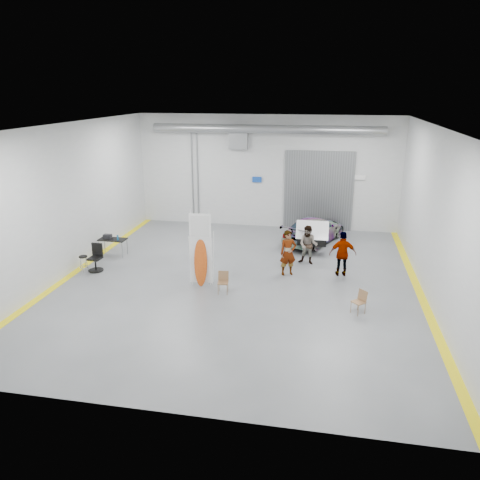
% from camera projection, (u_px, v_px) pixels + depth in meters
% --- Properties ---
extents(ground, '(16.00, 16.00, 0.00)m').
position_uv_depth(ground, '(238.00, 282.00, 18.43)').
color(ground, '#5C5F63').
rests_on(ground, ground).
extents(room_shell, '(14.02, 16.18, 6.01)m').
position_uv_depth(room_shell, '(254.00, 170.00, 19.21)').
color(room_shell, '#BBBDC0').
rests_on(room_shell, ground).
extents(sedan_car, '(3.35, 4.63, 1.24)m').
position_uv_depth(sedan_car, '(314.00, 230.00, 23.05)').
color(sedan_car, white).
rests_on(sedan_car, ground).
extents(person_a, '(0.80, 0.68, 1.87)m').
position_uv_depth(person_a, '(288.00, 253.00, 18.89)').
color(person_a, brown).
rests_on(person_a, ground).
extents(person_b, '(0.95, 0.80, 1.71)m').
position_uv_depth(person_b, '(308.00, 245.00, 20.08)').
color(person_b, teal).
rests_on(person_b, ground).
extents(person_c, '(1.13, 0.58, 1.86)m').
position_uv_depth(person_c, '(343.00, 254.00, 18.79)').
color(person_c, '#9C5234').
rests_on(person_c, ground).
extents(surfboard_display, '(0.86, 0.28, 3.03)m').
position_uv_depth(surfboard_display, '(200.00, 255.00, 17.74)').
color(surfboard_display, white).
rests_on(surfboard_display, ground).
extents(folding_chair_near, '(0.43, 0.45, 0.82)m').
position_uv_depth(folding_chair_near, '(223.00, 287.00, 17.35)').
color(folding_chair_near, brown).
rests_on(folding_chair_near, ground).
extents(folding_chair_far, '(0.53, 0.61, 0.81)m').
position_uv_depth(folding_chair_far, '(358.00, 306.00, 15.79)').
color(folding_chair_far, brown).
rests_on(folding_chair_far, ground).
extents(shop_stool, '(0.36, 0.36, 0.70)m').
position_uv_depth(shop_stool, '(84.00, 264.00, 19.31)').
color(shop_stool, black).
rests_on(shop_stool, ground).
extents(work_table, '(1.25, 0.65, 1.01)m').
position_uv_depth(work_table, '(111.00, 239.00, 21.16)').
color(work_table, gray).
rests_on(work_table, ground).
extents(office_chair, '(0.61, 0.61, 1.14)m').
position_uv_depth(office_chair, '(96.00, 259.00, 19.43)').
color(office_chair, black).
rests_on(office_chair, ground).
extents(trunk_lid, '(1.45, 0.88, 0.04)m').
position_uv_depth(trunk_lid, '(313.00, 228.00, 21.08)').
color(trunk_lid, silver).
rests_on(trunk_lid, sedan_car).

